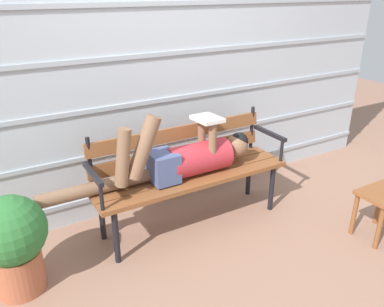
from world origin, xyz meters
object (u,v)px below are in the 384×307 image
object	(u,v)px
reclining_person	(183,158)
park_bench	(188,167)
footstool	(382,202)
potted_plant	(12,240)

from	to	relation	value
reclining_person	park_bench	bearing A→B (deg)	37.45
reclining_person	footstool	bearing A→B (deg)	-34.89
park_bench	potted_plant	distance (m)	1.38
park_bench	footstool	xyz separation A→B (m)	(1.19, -0.96, -0.19)
footstool	potted_plant	size ratio (longest dim) A/B	0.58
footstool	potted_plant	bearing A→B (deg)	162.79
reclining_person	potted_plant	bearing A→B (deg)	-175.52
reclining_person	potted_plant	size ratio (longest dim) A/B	2.52
footstool	potted_plant	world-z (taller)	potted_plant
park_bench	footstool	world-z (taller)	park_bench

